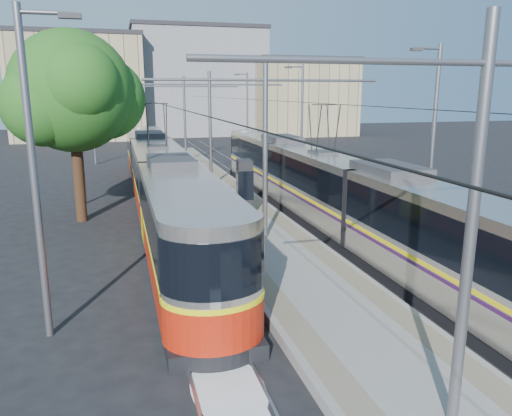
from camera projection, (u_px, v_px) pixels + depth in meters
name	position (u px, v px, depth m)	size (l,w,h in m)	color
ground	(352.00, 334.00, 12.83)	(160.00, 160.00, 0.00)	black
platform	(221.00, 197.00, 28.76)	(4.00, 50.00, 0.30)	gray
tactile_strip_left	(196.00, 196.00, 28.35)	(0.70, 50.00, 0.01)	gray
tactile_strip_right	(245.00, 193.00, 29.10)	(0.70, 50.00, 0.01)	gray
rails	(221.00, 199.00, 28.79)	(8.71, 70.00, 0.03)	gray
tram_left	(159.00, 178.00, 25.80)	(2.43, 32.27, 5.50)	black
tram_right	(322.00, 184.00, 23.43)	(2.43, 30.00, 5.50)	black
catenary	(231.00, 123.00, 25.09)	(9.20, 70.00, 7.00)	slate
street_lamps	(207.00, 122.00, 31.59)	(15.18, 38.22, 8.00)	slate
shelter	(245.00, 186.00, 23.89)	(0.88, 1.27, 2.62)	black
tree	(80.00, 94.00, 23.01)	(6.09, 5.63, 8.85)	#382314
building_left	(79.00, 87.00, 65.06)	(16.32, 12.24, 13.32)	tan
building_centre	(196.00, 82.00, 72.77)	(18.36, 14.28, 14.89)	gray
building_right	(301.00, 97.00, 71.23)	(14.28, 10.20, 10.69)	tan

